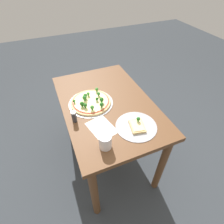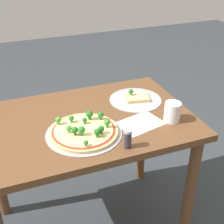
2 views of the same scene
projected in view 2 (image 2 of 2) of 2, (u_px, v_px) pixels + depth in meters
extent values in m
plane|color=#33383D|center=(90.00, 224.00, 1.95)|extent=(8.00, 8.00, 0.00)
cube|color=brown|center=(85.00, 123.00, 1.57)|extent=(1.09, 0.71, 0.04)
cylinder|color=brown|center=(142.00, 135.00, 2.15)|extent=(0.06, 0.06, 0.74)
cylinder|color=brown|center=(190.00, 193.00, 1.68)|extent=(0.06, 0.06, 0.74)
cylinder|color=#A3A3A8|center=(84.00, 133.00, 1.45)|extent=(0.36, 0.36, 0.00)
cylinder|color=#DBB775|center=(84.00, 132.00, 1.45)|extent=(0.32, 0.32, 0.01)
cylinder|color=#B73823|center=(84.00, 130.00, 1.44)|extent=(0.30, 0.30, 0.00)
cylinder|color=#F4DB8E|center=(84.00, 130.00, 1.44)|extent=(0.28, 0.28, 0.00)
sphere|color=#286B23|center=(96.00, 132.00, 1.37)|extent=(0.03, 0.03, 0.03)
cylinder|color=#37742D|center=(96.00, 136.00, 1.38)|extent=(0.01, 0.01, 0.01)
sphere|color=#286B23|center=(101.00, 115.00, 1.50)|extent=(0.03, 0.03, 0.03)
cylinder|color=#37742D|center=(101.00, 118.00, 1.51)|extent=(0.01, 0.01, 0.01)
sphere|color=#286B23|center=(101.00, 129.00, 1.40)|extent=(0.03, 0.03, 0.03)
cylinder|color=#37742D|center=(101.00, 132.00, 1.41)|extent=(0.01, 0.01, 0.01)
sphere|color=#337A2D|center=(71.00, 118.00, 1.48)|extent=(0.03, 0.03, 0.03)
cylinder|color=#3F8136|center=(71.00, 121.00, 1.49)|extent=(0.01, 0.01, 0.01)
sphere|color=#3D8933|center=(107.00, 122.00, 1.45)|extent=(0.03, 0.03, 0.03)
cylinder|color=#488E3A|center=(107.00, 126.00, 1.46)|extent=(0.01, 0.01, 0.01)
sphere|color=#479338|center=(69.00, 128.00, 1.41)|extent=(0.03, 0.03, 0.03)
cylinder|color=#51973E|center=(69.00, 131.00, 1.42)|extent=(0.01, 0.01, 0.01)
sphere|color=#286B23|center=(75.00, 130.00, 1.39)|extent=(0.03, 0.03, 0.03)
cylinder|color=#37742D|center=(75.00, 134.00, 1.40)|extent=(0.01, 0.01, 0.01)
sphere|color=#286B23|center=(89.00, 114.00, 1.50)|extent=(0.03, 0.03, 0.03)
cylinder|color=#37742D|center=(90.00, 118.00, 1.51)|extent=(0.02, 0.02, 0.02)
sphere|color=#479338|center=(58.00, 120.00, 1.47)|extent=(0.03, 0.03, 0.03)
cylinder|color=#51973E|center=(59.00, 123.00, 1.48)|extent=(0.01, 0.01, 0.01)
sphere|color=#3D8933|center=(86.00, 142.00, 1.32)|extent=(0.02, 0.02, 0.02)
cylinder|color=#488E3A|center=(86.00, 145.00, 1.33)|extent=(0.01, 0.01, 0.01)
sphere|color=#337A2D|center=(81.00, 130.00, 1.39)|extent=(0.03, 0.03, 0.03)
cylinder|color=#3F8136|center=(82.00, 134.00, 1.40)|extent=(0.02, 0.02, 0.02)
sphere|color=#286B23|center=(85.00, 120.00, 1.48)|extent=(0.02, 0.02, 0.02)
cylinder|color=#37742D|center=(85.00, 123.00, 1.48)|extent=(0.01, 0.01, 0.01)
cylinder|color=#A3A3A8|center=(135.00, 100.00, 1.74)|extent=(0.29, 0.29, 0.00)
cube|color=#DBB775|center=(137.00, 98.00, 1.74)|extent=(0.14, 0.12, 0.02)
cube|color=#F4DB8E|center=(137.00, 96.00, 1.74)|extent=(0.12, 0.10, 0.00)
sphere|color=#286B23|center=(131.00, 91.00, 1.73)|extent=(0.03, 0.03, 0.03)
cylinder|color=#37742D|center=(131.00, 94.00, 1.74)|extent=(0.01, 0.01, 0.01)
cylinder|color=white|center=(172.00, 112.00, 1.53)|extent=(0.08, 0.08, 0.10)
cylinder|color=#333338|center=(128.00, 140.00, 1.35)|extent=(0.03, 0.03, 0.08)
cylinder|color=#B2B2B7|center=(128.00, 131.00, 1.32)|extent=(0.04, 0.04, 0.01)
cube|color=silver|center=(140.00, 123.00, 1.53)|extent=(0.24, 0.20, 0.00)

